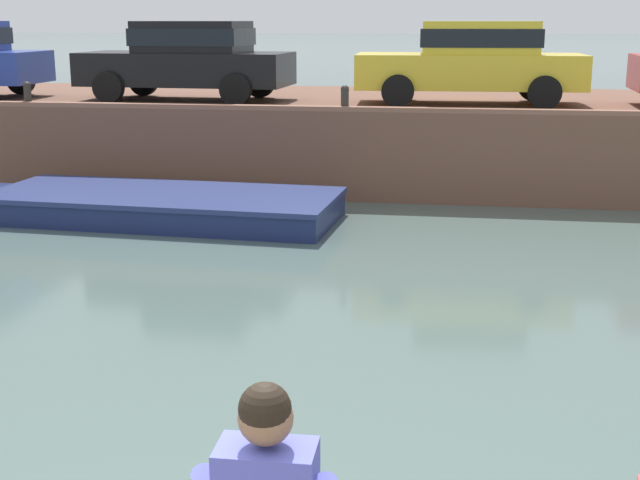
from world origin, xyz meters
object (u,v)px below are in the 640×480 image
object	(u,v)px
car_left_inner_black	(189,57)
mooring_bollard_mid	(345,97)
boat_moored_west_navy	(148,205)
mooring_bollard_west	(28,93)
car_centre_yellow	(473,59)

from	to	relation	value
car_left_inner_black	mooring_bollard_mid	bearing A→B (deg)	-24.63
boat_moored_west_navy	mooring_bollard_west	world-z (taller)	mooring_bollard_west
boat_moored_west_navy	car_left_inner_black	xyz separation A→B (m)	(-0.34, 3.62, 2.24)
mooring_bollard_west	mooring_bollard_mid	size ratio (longest dim) A/B	1.00
boat_moored_west_navy	mooring_bollard_west	xyz separation A→B (m)	(-3.02, 2.10, 1.63)
boat_moored_west_navy	car_left_inner_black	world-z (taller)	car_left_inner_black
boat_moored_west_navy	mooring_bollard_mid	distance (m)	3.99
boat_moored_west_navy	car_centre_yellow	world-z (taller)	car_centre_yellow
car_left_inner_black	mooring_bollard_mid	distance (m)	3.69
mooring_bollard_west	boat_moored_west_navy	bearing A→B (deg)	-34.77
mooring_bollard_mid	car_centre_yellow	bearing A→B (deg)	34.25
boat_moored_west_navy	car_centre_yellow	size ratio (longest dim) A/B	1.59
car_centre_yellow	mooring_bollard_mid	distance (m)	2.77
boat_moored_west_navy	mooring_bollard_west	distance (m)	4.03
car_centre_yellow	mooring_bollard_mid	world-z (taller)	car_centre_yellow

